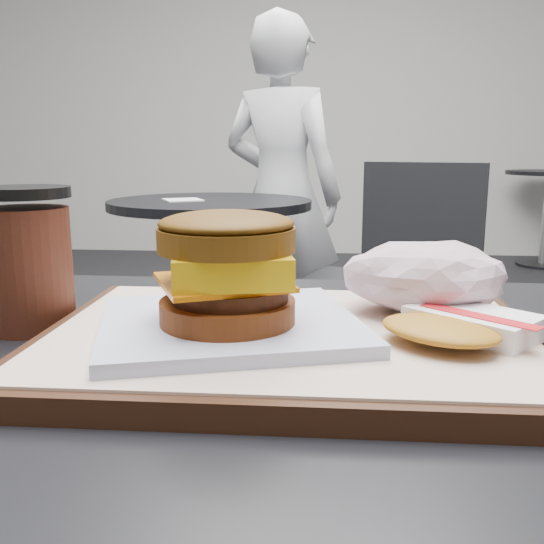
{
  "coord_description": "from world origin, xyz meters",
  "views": [
    {
      "loc": [
        0.04,
        -0.42,
        0.93
      ],
      "look_at": [
        -0.0,
        0.03,
        0.83
      ],
      "focal_mm": 40.0,
      "sensor_mm": 36.0,
      "label": 1
    }
  ],
  "objects_px": {
    "coffee_cup": "(28,262)",
    "neighbor_table": "(211,257)",
    "crumpled_wrapper": "(425,277)",
    "patron": "(281,196)",
    "neighbor_chair": "(382,273)",
    "hash_brown": "(458,326)",
    "serving_tray": "(290,341)",
    "breakfast_sandwich": "(228,282)"
  },
  "relations": [
    {
      "from": "serving_tray",
      "to": "hash_brown",
      "type": "bearing_deg",
      "value": -8.44
    },
    {
      "from": "coffee_cup",
      "to": "neighbor_table",
      "type": "xyz_separation_m",
      "value": [
        -0.13,
        1.57,
        -0.28
      ]
    },
    {
      "from": "coffee_cup",
      "to": "neighbor_chair",
      "type": "bearing_deg",
      "value": 73.21
    },
    {
      "from": "coffee_cup",
      "to": "neighbor_chair",
      "type": "distance_m",
      "value": 1.63
    },
    {
      "from": "serving_tray",
      "to": "neighbor_table",
      "type": "relative_size",
      "value": 0.51
    },
    {
      "from": "crumpled_wrapper",
      "to": "patron",
      "type": "relative_size",
      "value": 0.09
    },
    {
      "from": "hash_brown",
      "to": "serving_tray",
      "type": "bearing_deg",
      "value": 171.56
    },
    {
      "from": "serving_tray",
      "to": "patron",
      "type": "xyz_separation_m",
      "value": [
        -0.15,
        2.11,
        -0.05
      ]
    },
    {
      "from": "crumpled_wrapper",
      "to": "neighbor_chair",
      "type": "xyz_separation_m",
      "value": [
        0.12,
        1.52,
        -0.31
      ]
    },
    {
      "from": "serving_tray",
      "to": "coffee_cup",
      "type": "distance_m",
      "value": 0.24
    },
    {
      "from": "serving_tray",
      "to": "hash_brown",
      "type": "height_order",
      "value": "hash_brown"
    },
    {
      "from": "hash_brown",
      "to": "patron",
      "type": "height_order",
      "value": "patron"
    },
    {
      "from": "coffee_cup",
      "to": "neighbor_table",
      "type": "relative_size",
      "value": 0.17
    },
    {
      "from": "crumpled_wrapper",
      "to": "breakfast_sandwich",
      "type": "bearing_deg",
      "value": -153.96
    },
    {
      "from": "breakfast_sandwich",
      "to": "crumpled_wrapper",
      "type": "relative_size",
      "value": 1.69
    },
    {
      "from": "breakfast_sandwich",
      "to": "patron",
      "type": "xyz_separation_m",
      "value": [
        -0.1,
        2.13,
        -0.1
      ]
    },
    {
      "from": "hash_brown",
      "to": "patron",
      "type": "xyz_separation_m",
      "value": [
        -0.27,
        2.13,
        -0.07
      ]
    },
    {
      "from": "serving_tray",
      "to": "patron",
      "type": "bearing_deg",
      "value": 94.01
    },
    {
      "from": "neighbor_table",
      "to": "neighbor_chair",
      "type": "bearing_deg",
      "value": -4.23
    },
    {
      "from": "coffee_cup",
      "to": "patron",
      "type": "bearing_deg",
      "value": 87.71
    },
    {
      "from": "coffee_cup",
      "to": "patron",
      "type": "height_order",
      "value": "patron"
    },
    {
      "from": "hash_brown",
      "to": "coffee_cup",
      "type": "distance_m",
      "value": 0.36
    },
    {
      "from": "hash_brown",
      "to": "coffee_cup",
      "type": "bearing_deg",
      "value": 169.47
    },
    {
      "from": "breakfast_sandwich",
      "to": "coffee_cup",
      "type": "distance_m",
      "value": 0.2
    },
    {
      "from": "neighbor_chair",
      "to": "crumpled_wrapper",
      "type": "bearing_deg",
      "value": -94.52
    },
    {
      "from": "coffee_cup",
      "to": "neighbor_table",
      "type": "bearing_deg",
      "value": 94.79
    },
    {
      "from": "crumpled_wrapper",
      "to": "patron",
      "type": "height_order",
      "value": "patron"
    },
    {
      "from": "serving_tray",
      "to": "neighbor_chair",
      "type": "bearing_deg",
      "value": 81.68
    },
    {
      "from": "patron",
      "to": "serving_tray",
      "type": "bearing_deg",
      "value": 117.39
    },
    {
      "from": "neighbor_chair",
      "to": "patron",
      "type": "relative_size",
      "value": 0.6
    },
    {
      "from": "serving_tray",
      "to": "hash_brown",
      "type": "xyz_separation_m",
      "value": [
        0.12,
        -0.02,
        0.02
      ]
    },
    {
      "from": "serving_tray",
      "to": "hash_brown",
      "type": "relative_size",
      "value": 2.82
    },
    {
      "from": "serving_tray",
      "to": "neighbor_chair",
      "type": "distance_m",
      "value": 1.62
    },
    {
      "from": "breakfast_sandwich",
      "to": "crumpled_wrapper",
      "type": "bearing_deg",
      "value": 26.04
    },
    {
      "from": "crumpled_wrapper",
      "to": "neighbor_chair",
      "type": "bearing_deg",
      "value": 85.48
    },
    {
      "from": "hash_brown",
      "to": "neighbor_table",
      "type": "height_order",
      "value": "hash_brown"
    },
    {
      "from": "patron",
      "to": "crumpled_wrapper",
      "type": "bearing_deg",
      "value": 120.54
    },
    {
      "from": "hash_brown",
      "to": "crumpled_wrapper",
      "type": "height_order",
      "value": "crumpled_wrapper"
    },
    {
      "from": "hash_brown",
      "to": "neighbor_table",
      "type": "distance_m",
      "value": 1.73
    },
    {
      "from": "crumpled_wrapper",
      "to": "neighbor_table",
      "type": "xyz_separation_m",
      "value": [
        -0.47,
        1.56,
        -0.27
      ]
    },
    {
      "from": "breakfast_sandwich",
      "to": "hash_brown",
      "type": "relative_size",
      "value": 1.7
    },
    {
      "from": "hash_brown",
      "to": "neighbor_table",
      "type": "xyz_separation_m",
      "value": [
        -0.49,
        1.64,
        -0.25
      ]
    }
  ]
}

